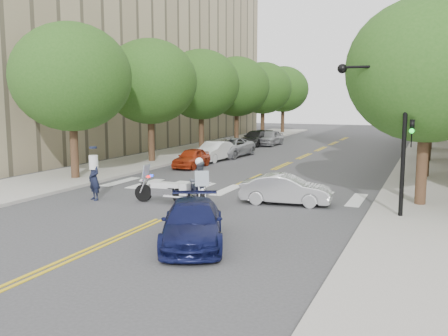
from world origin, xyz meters
The scene contains 27 objects.
ground centered at (0.00, 0.00, 0.00)m, with size 140.00×140.00×0.00m, color #38383A.
sidewalk_left centered at (-9.50, 22.00, 0.07)m, with size 5.00×60.00×0.15m, color #9E9991.
sidewalk_right centered at (9.50, 22.00, 0.07)m, with size 5.00×60.00×0.15m, color #9E9991.
building_left centered at (-26.00, 26.00, 12.00)m, with size 26.00×44.00×24.00m, color tan.
tree_l_0 centered at (-8.80, 6.00, 5.55)m, with size 6.40×6.40×8.45m.
tree_l_1 centered at (-8.80, 14.00, 5.55)m, with size 6.40×6.40×8.45m.
tree_l_2 centered at (-8.80, 22.00, 5.55)m, with size 6.40×6.40×8.45m.
tree_l_3 centered at (-8.80, 30.00, 5.55)m, with size 6.40×6.40×8.45m.
tree_l_4 centered at (-8.80, 38.00, 5.55)m, with size 6.40×6.40×8.45m.
tree_l_5 centered at (-8.80, 46.00, 5.55)m, with size 6.40×6.40×8.45m.
tree_r_0 centered at (8.80, 6.00, 5.55)m, with size 6.40×6.40×8.45m.
tree_r_1 centered at (8.80, 14.00, 5.55)m, with size 6.40×6.40×8.45m.
tree_r_2 centered at (8.80, 22.00, 5.55)m, with size 6.40×6.40×8.45m.
tree_r_3 centered at (8.80, 30.00, 5.55)m, with size 6.40×6.40×8.45m.
tree_r_4 centered at (8.80, 38.00, 5.55)m, with size 6.40×6.40×8.45m.
tree_r_5 centered at (8.80, 46.00, 5.55)m, with size 6.40×6.40×8.45m.
traffic_signal_pole centered at (7.72, 3.50, 3.72)m, with size 2.82×0.42×6.00m.
motorcycle_police centered at (0.42, 2.52, 0.92)m, with size 1.62×2.26×2.06m.
motorcycle_parked centered at (-1.19, 2.67, 0.57)m, with size 2.55×0.69×1.64m.
officer_standing centered at (-4.45, 2.00, 0.95)m, with size 0.70×0.46×1.91m, color black.
convertible centered at (3.52, 4.50, 0.63)m, with size 1.33×3.81×1.26m, color silver.
sedan_blue centered at (2.50, -2.27, 0.65)m, with size 1.83×4.50×1.31m, color #0F133F.
parked_car_a centered at (-5.20, 13.00, 0.62)m, with size 1.47×3.66×1.25m, color #AD3012.
parked_car_b centered at (-5.20, 16.59, 0.69)m, with size 1.46×4.18×1.38m, color white.
parked_car_c centered at (-5.20, 19.50, 0.71)m, with size 2.37×5.14×1.43m, color #97989E.
parked_car_d centered at (-6.30, 28.50, 0.70)m, with size 1.97×4.85×1.41m, color black.
parked_car_e centered at (-5.20, 29.50, 0.73)m, with size 1.72×4.27×1.46m, color gray.
Camera 1 is at (9.23, -15.64, 4.47)m, focal length 40.00 mm.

